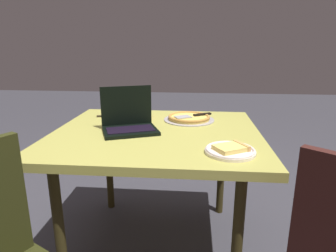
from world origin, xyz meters
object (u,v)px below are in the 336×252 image
(laptop, at_px, (129,122))
(pizza_tray, at_px, (189,118))
(table_knife, at_px, (111,116))
(drink_cup, at_px, (144,112))
(pizza_plate, at_px, (230,150))
(dining_table, at_px, (157,142))

(laptop, height_order, pizza_tray, laptop)
(table_knife, distance_m, drink_cup, 0.24)
(pizza_plate, relative_size, pizza_tray, 0.70)
(pizza_tray, bearing_deg, table_knife, 173.19)
(laptop, xyz_separation_m, table_knife, (-0.20, 0.33, -0.05))
(pizza_plate, height_order, table_knife, pizza_plate)
(pizza_tray, relative_size, table_knife, 1.43)
(dining_table, bearing_deg, pizza_plate, -40.29)
(pizza_tray, height_order, table_knife, pizza_tray)
(table_knife, bearing_deg, pizza_plate, -41.10)
(drink_cup, bearing_deg, pizza_tray, -6.40)
(pizza_plate, bearing_deg, dining_table, 139.71)
(pizza_plate, bearing_deg, table_knife, 138.90)
(pizza_plate, height_order, drink_cup, drink_cup)
(pizza_tray, xyz_separation_m, table_knife, (-0.53, 0.06, -0.01))
(laptop, bearing_deg, table_knife, 121.21)
(dining_table, bearing_deg, pizza_tray, 54.68)
(laptop, distance_m, drink_cup, 0.30)
(dining_table, xyz_separation_m, pizza_tray, (0.18, 0.25, 0.08))
(dining_table, xyz_separation_m, drink_cup, (-0.12, 0.29, 0.11))
(table_knife, bearing_deg, drink_cup, -7.34)
(dining_table, relative_size, laptop, 3.25)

